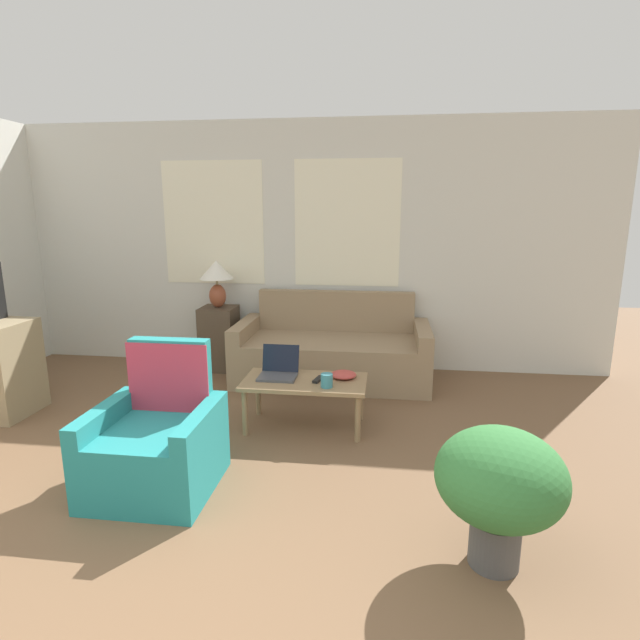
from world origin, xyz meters
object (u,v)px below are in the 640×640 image
(armchair, at_px, (158,445))
(tv_remote, at_px, (318,379))
(couch, at_px, (333,353))
(table_lamp, at_px, (217,276))
(cup_navy, at_px, (327,380))
(potted_plant, at_px, (500,482))
(snack_bowl, at_px, (343,375))
(coffee_table, at_px, (305,386))
(laptop, at_px, (279,370))

(armchair, xyz_separation_m, tv_remote, (0.87, 0.95, 0.14))
(couch, height_order, table_lamp, table_lamp)
(armchair, height_order, tv_remote, armchair)
(tv_remote, bearing_deg, cup_navy, -58.34)
(potted_plant, bearing_deg, snack_bowl, 119.58)
(couch, bearing_deg, armchair, -111.89)
(couch, xyz_separation_m, cup_navy, (0.10, -1.33, 0.18))
(couch, xyz_separation_m, snack_bowl, (0.20, -1.10, 0.15))
(tv_remote, bearing_deg, potted_plant, -53.57)
(cup_navy, height_order, snack_bowl, cup_navy)
(table_lamp, distance_m, coffee_table, 1.91)
(coffee_table, height_order, tv_remote, tv_remote)
(snack_bowl, height_order, potted_plant, potted_plant)
(laptop, bearing_deg, potted_plant, -47.29)
(table_lamp, bearing_deg, tv_remote, -47.38)
(armchair, relative_size, table_lamp, 1.77)
(snack_bowl, bearing_deg, armchair, -135.54)
(cup_navy, relative_size, snack_bowl, 0.51)
(snack_bowl, bearing_deg, coffee_table, -162.24)
(armchair, bearing_deg, couch, 68.11)
(armchair, distance_m, potted_plant, 2.00)
(armchair, distance_m, coffee_table, 1.22)
(couch, relative_size, snack_bowl, 9.48)
(armchair, relative_size, tv_remote, 5.63)
(laptop, relative_size, tv_remote, 1.90)
(snack_bowl, bearing_deg, potted_plant, -60.42)
(table_lamp, xyz_separation_m, potted_plant, (2.31, -2.80, -0.57))
(laptop, distance_m, potted_plant, 2.04)
(coffee_table, xyz_separation_m, tv_remote, (0.11, -0.00, 0.06))
(armchair, bearing_deg, potted_plant, -14.06)
(coffee_table, xyz_separation_m, snack_bowl, (0.30, 0.09, 0.07))
(couch, relative_size, cup_navy, 18.41)
(table_lamp, bearing_deg, potted_plant, -50.41)
(coffee_table, bearing_deg, laptop, 163.65)
(armchair, distance_m, laptop, 1.17)
(armchair, xyz_separation_m, potted_plant, (1.93, -0.48, 0.18))
(laptop, xyz_separation_m, potted_plant, (1.38, -1.50, -0.01))
(table_lamp, xyz_separation_m, cup_navy, (1.34, -1.50, -0.57))
(armchair, bearing_deg, table_lamp, 99.40)
(laptop, height_order, cup_navy, laptop)
(tv_remote, height_order, potted_plant, potted_plant)
(tv_remote, relative_size, potted_plant, 0.23)
(laptop, height_order, tv_remote, laptop)
(couch, xyz_separation_m, armchair, (-0.86, -2.14, -0.00))
(potted_plant, bearing_deg, tv_remote, 126.43)
(snack_bowl, bearing_deg, couch, 100.41)
(tv_remote, bearing_deg, couch, 90.61)
(coffee_table, xyz_separation_m, potted_plant, (1.16, -1.43, 0.09))
(coffee_table, distance_m, tv_remote, 0.12)
(armchair, bearing_deg, snack_bowl, 44.46)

